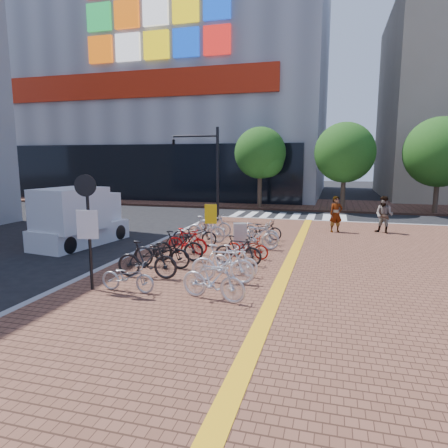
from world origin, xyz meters
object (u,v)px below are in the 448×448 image
(bike_9, at_px, (223,264))
(box_truck, at_px, (79,218))
(bike_8, at_px, (213,280))
(bike_7, at_px, (214,225))
(bike_4, at_px, (187,241))
(utility_box, at_px, (240,237))
(bike_14, at_px, (258,232))
(bike_11, at_px, (238,250))
(bike_0, at_px, (128,277))
(bike_3, at_px, (178,246))
(yellow_sign, at_px, (211,218))
(bike_5, at_px, (195,234))
(bike_6, at_px, (206,229))
(pedestrian_b, at_px, (384,215))
(bike_15, at_px, (263,229))
(traffic_light_pole, at_px, (197,157))
(bike_10, at_px, (234,260))
(bike_13, at_px, (256,236))
(bike_2, at_px, (162,252))
(notice_sign, at_px, (88,218))
(pedestrian_a, at_px, (336,214))
(bike_1, at_px, (147,260))

(bike_9, xyz_separation_m, box_truck, (-7.72, 4.09, 0.48))
(bike_8, bearing_deg, bike_7, 28.48)
(bike_4, distance_m, box_truck, 5.55)
(utility_box, bearing_deg, bike_4, -150.91)
(bike_14, bearing_deg, bike_11, -171.92)
(bike_0, distance_m, bike_7, 8.21)
(bike_3, relative_size, yellow_sign, 1.02)
(bike_11, height_order, utility_box, utility_box)
(bike_5, xyz_separation_m, bike_11, (2.45, -2.45, 0.01))
(bike_6, xyz_separation_m, pedestrian_b, (7.74, 4.32, 0.34))
(bike_15, distance_m, traffic_light_pole, 7.44)
(bike_4, height_order, bike_15, bike_4)
(bike_6, xyz_separation_m, bike_14, (2.25, 0.22, -0.07))
(bike_10, height_order, utility_box, utility_box)
(bike_4, relative_size, bike_13, 0.90)
(bike_13, relative_size, traffic_light_pole, 0.34)
(yellow_sign, xyz_separation_m, traffic_light_pole, (-3.06, 7.12, 2.48))
(bike_2, height_order, bike_15, bike_2)
(notice_sign, bearing_deg, bike_7, 83.08)
(bike_15, bearing_deg, bike_5, 140.56)
(bike_14, xyz_separation_m, traffic_light_pole, (-4.71, 5.70, 3.24))
(bike_0, height_order, bike_6, bike_6)
(bike_9, distance_m, bike_11, 2.12)
(bike_11, relative_size, bike_15, 0.96)
(bike_9, relative_size, pedestrian_a, 1.06)
(bike_2, xyz_separation_m, notice_sign, (-0.93, -2.68, 1.49))
(bike_4, height_order, yellow_sign, yellow_sign)
(bike_0, height_order, traffic_light_pole, traffic_light_pole)
(bike_8, distance_m, yellow_sign, 6.09)
(bike_4, height_order, pedestrian_b, pedestrian_b)
(bike_8, distance_m, bike_11, 3.60)
(bike_8, relative_size, bike_11, 1.08)
(bike_2, distance_m, bike_3, 0.93)
(pedestrian_b, distance_m, notice_sign, 14.43)
(bike_6, bearing_deg, bike_5, 178.89)
(box_truck, bearing_deg, bike_0, -45.62)
(bike_10, height_order, pedestrian_a, pedestrian_a)
(yellow_sign, bearing_deg, bike_2, -102.97)
(bike_9, height_order, box_truck, box_truck)
(bike_1, distance_m, bike_15, 7.25)
(yellow_sign, bearing_deg, utility_box, -5.94)
(bike_2, bearing_deg, bike_3, -12.40)
(bike_4, xyz_separation_m, bike_15, (2.29, 3.57, -0.03))
(bike_8, relative_size, notice_sign, 0.57)
(utility_box, xyz_separation_m, notice_sign, (-2.89, -5.75, 1.46))
(bike_5, distance_m, bike_6, 0.94)
(bike_13, distance_m, traffic_light_pole, 9.01)
(bike_4, bearing_deg, bike_5, 13.61)
(bike_4, relative_size, bike_6, 0.87)
(pedestrian_a, relative_size, box_truck, 0.39)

